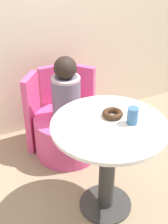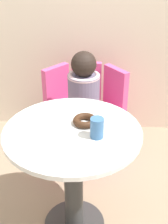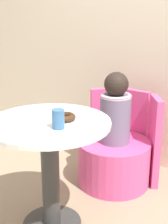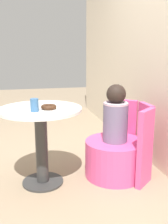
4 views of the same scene
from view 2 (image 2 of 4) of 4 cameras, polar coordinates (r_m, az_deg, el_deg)
name	(u,v)px [view 2 (image 2 of 4)]	position (r m, az deg, el deg)	size (l,w,h in m)	color
ground_plane	(73,217)	(2.07, -2.08, -18.71)	(12.00, 12.00, 0.00)	gray
round_table	(73,161)	(1.69, -2.01, -8.88)	(0.71, 0.71, 0.69)	#333333
tub_chair	(84,139)	(2.42, -0.04, -4.87)	(0.55, 0.55, 0.34)	#E54C8C
booth_backrest	(86,105)	(2.52, 0.35, 1.24)	(0.65, 0.24, 0.68)	#E54C8C
child_figure	(84,90)	(2.21, -0.04, 4.09)	(0.23, 0.23, 0.53)	slate
donut	(85,121)	(1.61, 0.22, -1.58)	(0.13, 0.13, 0.04)	#3D2314
cup	(97,128)	(1.49, 2.39, -2.91)	(0.07, 0.07, 0.10)	#386699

